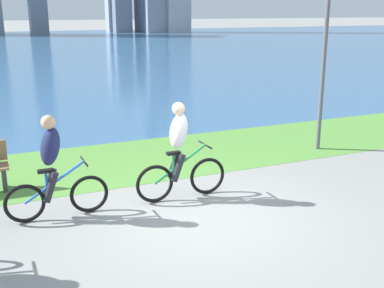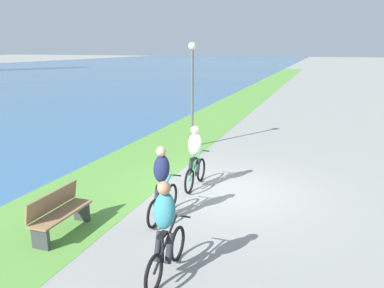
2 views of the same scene
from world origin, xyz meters
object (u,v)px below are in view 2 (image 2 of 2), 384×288
(cyclist_distant_rear, at_px, (165,230))
(lamppost_tall, at_px, (192,80))
(cyclist_lead, at_px, (195,158))
(bench_near_path, at_px, (59,213))
(cyclist_trailing, at_px, (162,183))

(cyclist_distant_rear, distance_m, lamppost_tall, 8.78)
(cyclist_lead, distance_m, bench_near_path, 3.86)
(cyclist_lead, relative_size, cyclist_distant_rear, 1.02)
(cyclist_distant_rear, xyz_separation_m, lamppost_tall, (8.27, 2.42, 1.71))
(cyclist_distant_rear, bearing_deg, bench_near_path, 75.42)
(cyclist_lead, distance_m, cyclist_trailing, 2.10)
(cyclist_trailing, xyz_separation_m, lamppost_tall, (6.26, 1.49, 1.71))
(cyclist_lead, relative_size, cyclist_trailing, 1.03)
(cyclist_distant_rear, relative_size, lamppost_tall, 0.43)
(lamppost_tall, bearing_deg, cyclist_lead, -159.80)
(cyclist_trailing, relative_size, bench_near_path, 1.11)
(cyclist_lead, height_order, bench_near_path, cyclist_lead)
(cyclist_distant_rear, relative_size, bench_near_path, 1.12)
(bench_near_path, relative_size, lamppost_tall, 0.39)
(cyclist_trailing, bearing_deg, bench_near_path, 128.10)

